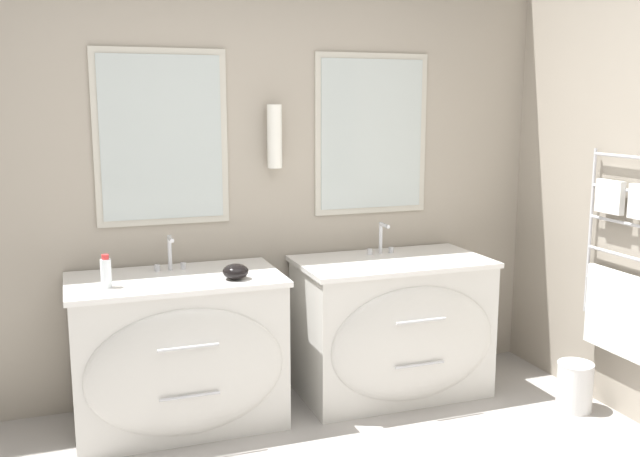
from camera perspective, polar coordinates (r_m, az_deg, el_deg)
The scene contains 9 objects.
wall_back at distance 4.13m, azimuth -6.72°, elevation 4.52°, with size 5.41×0.16×2.60m.
wall_right at distance 4.14m, azimuth 24.00°, elevation 3.48°, with size 0.13×3.74×2.60m.
vanity_left at distance 3.87m, azimuth -11.23°, elevation -9.65°, with size 1.10×0.69×0.80m.
vanity_right at distance 4.22m, azimuth 5.94°, elevation -7.83°, with size 1.10×0.69×0.80m.
faucet_left at distance 3.92m, azimuth -11.90°, elevation -1.99°, with size 0.17×0.12×0.19m.
faucet_right at distance 4.26m, azimuth 4.95°, elevation -0.84°, with size 0.17×0.12×0.19m.
toiletry_bottle at distance 3.65m, azimuth -16.75°, elevation -3.38°, with size 0.05×0.05×0.17m.
amenity_bowl at distance 3.69m, azimuth -6.77°, elevation -3.44°, with size 0.13×0.13×0.08m.
waste_bin at distance 4.32m, azimuth 19.70°, elevation -11.72°, with size 0.20×0.20×0.27m.
Camera 1 is at (-0.92, -2.15, 1.70)m, focal length 40.00 mm.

